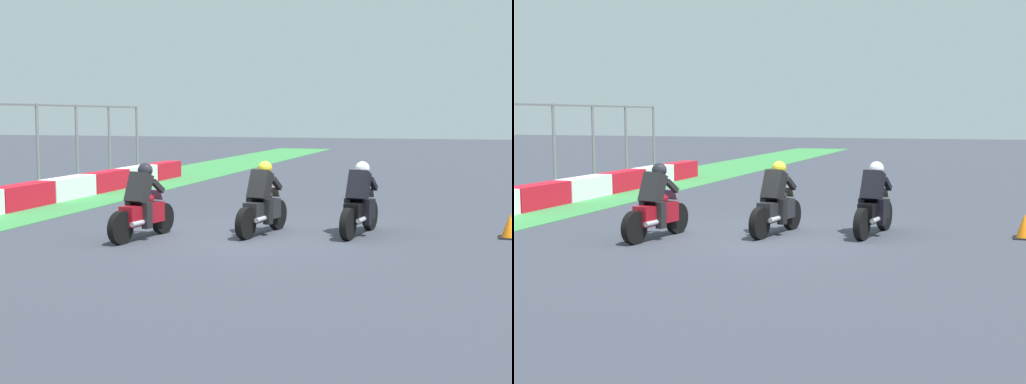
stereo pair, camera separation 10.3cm
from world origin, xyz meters
TOP-DOWN VIEW (x-y plane):
  - ground_plane at (0.00, 0.00)m, footprint 120.00×120.00m
  - rider_lane_a at (0.76, -2.06)m, footprint 2.03×0.61m
  - rider_lane_b at (0.27, -0.12)m, footprint 2.03×0.63m
  - rider_lane_c at (-0.94, 2.01)m, footprint 2.03×0.61m
  - traffic_cone at (1.22, -4.99)m, footprint 0.40×0.40m

SIDE VIEW (x-z plane):
  - ground_plane at x=0.00m, z-range 0.00..0.00m
  - traffic_cone at x=1.22m, z-range -0.02..0.48m
  - rider_lane_a at x=0.76m, z-range -0.13..1.38m
  - rider_lane_b at x=0.27m, z-range -0.13..1.38m
  - rider_lane_c at x=-0.94m, z-range -0.13..1.38m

